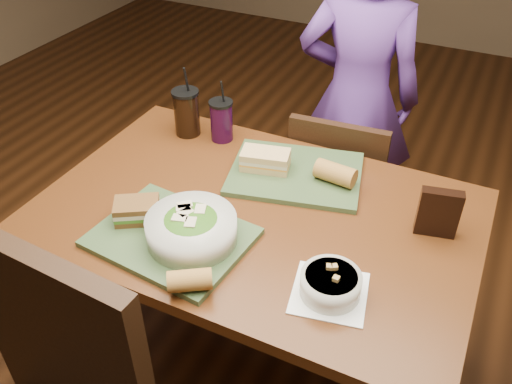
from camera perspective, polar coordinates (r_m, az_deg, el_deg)
ground at (r=2.18m, az=0.00°, el=-17.41°), size 6.00×6.00×0.00m
dining_table at (r=1.69m, az=0.00°, el=-4.34°), size 1.30×0.85×0.75m
chair_far at (r=2.19m, az=8.65°, el=-0.30°), size 0.39×0.39×0.83m
diner at (r=2.36m, az=10.57°, el=9.66°), size 0.57×0.42×1.43m
tray_near at (r=1.54m, az=-8.90°, el=-4.75°), size 0.45×0.36×0.02m
tray_far at (r=1.77m, az=4.18°, el=1.95°), size 0.48×0.41×0.02m
salad_bowl at (r=1.49m, az=-6.82°, el=-3.71°), size 0.25×0.25×0.08m
soup_bowl at (r=1.38m, az=7.85°, el=-9.56°), size 0.22×0.22×0.08m
sandwich_near at (r=1.59m, az=-12.40°, el=-1.91°), size 0.15×0.14×0.06m
sandwich_far at (r=1.76m, az=0.99°, el=3.40°), size 0.17×0.12×0.06m
baguette_near at (r=1.37m, az=-6.98°, el=-9.21°), size 0.12×0.11×0.06m
baguette_far at (r=1.72m, az=8.35°, el=1.96°), size 0.13×0.08×0.06m
cup_cola at (r=1.98m, az=-7.31°, el=8.33°), size 0.10×0.10×0.26m
cup_berry at (r=1.93m, az=-3.66°, el=7.55°), size 0.09×0.09×0.23m
chip_bag at (r=1.59m, az=18.64°, el=-2.09°), size 0.12×0.06×0.15m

